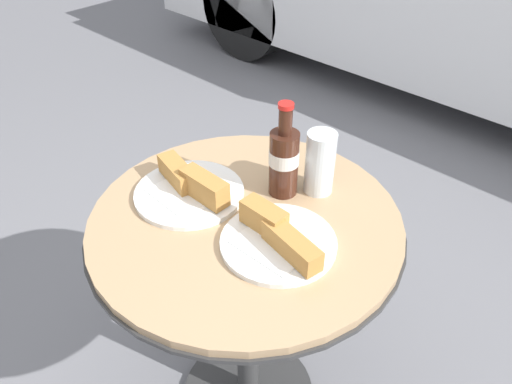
{
  "coord_description": "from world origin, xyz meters",
  "views": [
    {
      "loc": [
        0.6,
        -0.6,
        1.45
      ],
      "look_at": [
        0.0,
        0.03,
        0.78
      ],
      "focal_mm": 35.0,
      "sensor_mm": 36.0,
      "label": 1
    }
  ],
  "objects_px": {
    "cola_bottle_left": "(283,159)",
    "drinking_glass": "(320,165)",
    "bistro_table": "(246,270)",
    "lunch_plate_near": "(190,188)",
    "lunch_plate_far": "(278,238)"
  },
  "relations": [
    {
      "from": "drinking_glass",
      "to": "lunch_plate_far",
      "type": "bearing_deg",
      "value": -74.91
    },
    {
      "from": "lunch_plate_near",
      "to": "cola_bottle_left",
      "type": "bearing_deg",
      "value": 47.0
    },
    {
      "from": "lunch_plate_near",
      "to": "bistro_table",
      "type": "bearing_deg",
      "value": 11.32
    },
    {
      "from": "drinking_glass",
      "to": "lunch_plate_far",
      "type": "distance_m",
      "value": 0.22
    },
    {
      "from": "lunch_plate_near",
      "to": "lunch_plate_far",
      "type": "bearing_deg",
      "value": 2.5
    },
    {
      "from": "lunch_plate_near",
      "to": "lunch_plate_far",
      "type": "relative_size",
      "value": 1.05
    },
    {
      "from": "cola_bottle_left",
      "to": "drinking_glass",
      "type": "xyz_separation_m",
      "value": [
        0.06,
        0.06,
        -0.02
      ]
    },
    {
      "from": "bistro_table",
      "to": "lunch_plate_near",
      "type": "bearing_deg",
      "value": -168.68
    },
    {
      "from": "cola_bottle_left",
      "to": "drinking_glass",
      "type": "relative_size",
      "value": 1.51
    },
    {
      "from": "cola_bottle_left",
      "to": "lunch_plate_far",
      "type": "xyz_separation_m",
      "value": [
        0.11,
        -0.15,
        -0.07
      ]
    },
    {
      "from": "drinking_glass",
      "to": "bistro_table",
      "type": "bearing_deg",
      "value": -106.54
    },
    {
      "from": "drinking_glass",
      "to": "lunch_plate_near",
      "type": "bearing_deg",
      "value": -133.08
    },
    {
      "from": "lunch_plate_near",
      "to": "lunch_plate_far",
      "type": "xyz_separation_m",
      "value": [
        0.26,
        0.01,
        -0.0
      ]
    },
    {
      "from": "bistro_table",
      "to": "cola_bottle_left",
      "type": "xyz_separation_m",
      "value": [
        -0.0,
        0.13,
        0.26
      ]
    },
    {
      "from": "cola_bottle_left",
      "to": "drinking_glass",
      "type": "bearing_deg",
      "value": 46.7
    }
  ]
}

